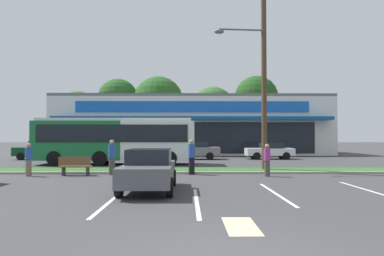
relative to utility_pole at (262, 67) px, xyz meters
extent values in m
cube|color=#2D5B23|center=(-3.48, -0.20, -5.91)|extent=(56.00, 2.20, 0.12)
cube|color=#99968C|center=(-3.48, -1.42, -5.91)|extent=(56.00, 0.24, 0.12)
cube|color=silver|center=(-6.60, -9.02, -5.97)|extent=(0.12, 4.80, 0.01)
cube|color=silver|center=(-3.99, -9.15, -5.97)|extent=(0.12, 4.80, 0.01)
cube|color=silver|center=(-1.23, -7.74, -5.97)|extent=(0.12, 4.80, 0.01)
cube|color=silver|center=(2.33, -7.18, -5.97)|extent=(0.12, 4.80, 0.01)
cube|color=beige|center=(-3.10, -12.01, -5.97)|extent=(0.70, 1.60, 0.01)
cube|color=silver|center=(-3.73, 20.98, -2.88)|extent=(30.11, 10.16, 6.19)
cube|color=black|center=(-3.73, 15.86, -4.12)|extent=(25.29, 0.08, 3.22)
cube|color=#0F4C8C|center=(-3.73, 15.20, -2.14)|extent=(28.30, 1.40, 0.35)
cube|color=#1959AD|center=(-3.73, 15.82, -0.90)|extent=(24.09, 0.16, 1.11)
cube|color=slate|center=(-3.73, 20.98, 0.36)|extent=(30.11, 10.16, 0.30)
cylinder|color=#473323|center=(-20.77, 32.46, -4.21)|extent=(0.44, 0.44, 3.52)
sphere|color=#23511E|center=(-20.77, 32.46, -0.17)|extent=(6.09, 6.09, 6.09)
cylinder|color=#473323|center=(-14.83, 32.61, -3.22)|extent=(0.44, 0.44, 5.50)
sphere|color=#23511E|center=(-14.83, 32.61, 1.79)|extent=(6.05, 6.05, 6.05)
cylinder|color=#473323|center=(-8.56, 31.15, -3.75)|extent=(0.44, 0.44, 4.44)
sphere|color=#23511E|center=(-8.56, 31.15, 1.24)|extent=(7.38, 7.38, 7.38)
cylinder|color=#473323|center=(-0.50, 30.85, -4.00)|extent=(0.44, 0.44, 3.95)
sphere|color=#2D6026|center=(-0.50, 30.85, 0.29)|extent=(6.18, 6.18, 6.18)
cylinder|color=#473323|center=(5.68, 29.83, -3.31)|extent=(0.44, 0.44, 5.32)
sphere|color=#1E4719|center=(5.68, 29.83, 1.68)|extent=(6.23, 6.23, 6.23)
cylinder|color=#4C3826|center=(0.13, 0.01, -0.36)|extent=(0.30, 0.30, 11.24)
cylinder|color=#59595B|center=(-1.17, -0.09, 2.12)|extent=(2.60, 0.29, 0.10)
ellipsoid|color=#59595B|center=(-2.46, -0.18, 1.97)|extent=(0.56, 0.32, 0.24)
cube|color=#196638|center=(-11.84, 4.89, -4.27)|extent=(6.10, 2.56, 2.70)
cube|color=silver|center=(-6.30, 4.90, -4.27)|extent=(4.99, 2.56, 2.70)
cube|color=silver|center=(-9.34, 4.90, -2.82)|extent=(10.64, 2.31, 0.20)
cube|color=black|center=(-9.34, 3.59, -3.79)|extent=(10.20, 0.07, 1.19)
cube|color=black|center=(-3.77, 4.90, -3.95)|extent=(0.06, 2.17, 1.51)
cylinder|color=black|center=(-5.47, 6.08, -5.47)|extent=(1.00, 0.30, 1.00)
cylinder|color=black|center=(-5.46, 3.73, -5.47)|extent=(1.00, 0.30, 1.00)
cylinder|color=black|center=(-10.18, 6.07, -5.47)|extent=(1.00, 0.30, 1.00)
cylinder|color=black|center=(-10.17, 3.72, -5.47)|extent=(1.00, 0.30, 1.00)
cylinder|color=black|center=(-13.22, 6.07, -5.47)|extent=(1.00, 0.30, 1.00)
cylinder|color=black|center=(-13.22, 3.72, -5.47)|extent=(1.00, 0.30, 1.00)
cube|color=brown|center=(-9.93, -2.04, -5.52)|extent=(1.60, 0.45, 0.06)
cube|color=brown|center=(-9.93, -2.24, -5.24)|extent=(1.60, 0.06, 0.44)
cube|color=#333338|center=(-9.32, -2.04, -5.75)|extent=(0.08, 0.36, 0.45)
cube|color=#333338|center=(-10.53, -2.04, -5.75)|extent=(0.08, 0.36, 0.45)
cube|color=slate|center=(-3.82, 10.42, -5.28)|extent=(4.70, 1.75, 0.74)
cube|color=black|center=(-3.59, 10.42, -4.69)|extent=(2.12, 1.54, 0.44)
cylinder|color=black|center=(-5.28, 9.59, -5.65)|extent=(0.64, 0.22, 0.64)
cylinder|color=black|center=(-5.28, 11.25, -5.65)|extent=(0.64, 0.22, 0.64)
cylinder|color=black|center=(-2.36, 9.59, -5.65)|extent=(0.64, 0.22, 0.64)
cylinder|color=black|center=(-2.36, 11.25, -5.65)|extent=(0.64, 0.22, 0.64)
cube|color=silver|center=(2.93, 10.60, -5.34)|extent=(4.11, 1.75, 0.63)
cube|color=black|center=(3.14, 10.60, -4.80)|extent=(1.85, 1.54, 0.44)
cylinder|color=black|center=(1.66, 9.78, -5.65)|extent=(0.64, 0.22, 0.64)
cylinder|color=black|center=(1.66, 11.43, -5.65)|extent=(0.64, 0.22, 0.64)
cylinder|color=black|center=(4.21, 9.78, -5.65)|extent=(0.64, 0.22, 0.64)
cylinder|color=black|center=(4.21, 11.43, -5.65)|extent=(0.64, 0.22, 0.64)
cube|color=#515459|center=(-5.66, -7.11, -5.33)|extent=(1.73, 4.12, 0.65)
cube|color=black|center=(-5.66, -6.90, -4.74)|extent=(1.52, 1.86, 0.53)
cylinder|color=black|center=(-4.84, -8.39, -5.65)|extent=(0.22, 0.64, 0.64)
cylinder|color=black|center=(-6.48, -8.39, -5.65)|extent=(0.22, 0.64, 0.64)
cylinder|color=black|center=(-4.84, -5.83, -5.65)|extent=(0.22, 0.64, 0.64)
cylinder|color=black|center=(-6.48, -5.83, -5.65)|extent=(0.22, 0.64, 0.64)
cube|color=#0C3F1E|center=(-17.01, 10.38, -5.29)|extent=(4.15, 1.74, 0.73)
cube|color=black|center=(-16.81, 10.38, -4.66)|extent=(1.87, 1.53, 0.53)
cylinder|color=black|center=(-18.30, 9.55, -5.65)|extent=(0.64, 0.22, 0.64)
cylinder|color=black|center=(-18.30, 11.20, -5.65)|extent=(0.64, 0.22, 0.64)
cylinder|color=black|center=(-15.73, 9.55, -5.65)|extent=(0.64, 0.22, 0.64)
cylinder|color=black|center=(-15.73, 11.20, -5.65)|extent=(0.64, 0.22, 0.64)
cylinder|color=#726651|center=(-12.17, -2.34, -5.57)|extent=(0.28, 0.28, 0.80)
cylinder|color=#264C99|center=(-12.17, -2.34, -4.86)|extent=(0.33, 0.33, 0.63)
sphere|color=tan|center=(-12.17, -2.34, -4.43)|extent=(0.22, 0.22, 0.22)
cylinder|color=#47423D|center=(-8.16, -1.76, -5.54)|extent=(0.31, 0.31, 0.87)
cylinder|color=#264C99|center=(-8.16, -1.76, -4.76)|extent=(0.36, 0.36, 0.69)
sphere|color=tan|center=(-8.16, -1.76, -4.29)|extent=(0.24, 0.24, 0.24)
cylinder|color=black|center=(-4.05, -1.71, -5.53)|extent=(0.31, 0.31, 0.88)
cylinder|color=#264C99|center=(-4.05, -1.71, -4.75)|extent=(0.37, 0.37, 0.70)
sphere|color=tan|center=(-4.05, -1.71, -4.28)|extent=(0.24, 0.24, 0.24)
cylinder|color=#47423D|center=(-0.33, -2.60, -5.59)|extent=(0.27, 0.27, 0.77)
cylinder|color=#99338C|center=(-0.33, -2.60, -4.89)|extent=(0.32, 0.32, 0.61)
sphere|color=tan|center=(-0.33, -2.60, -4.48)|extent=(0.21, 0.21, 0.21)
camera|label=1|loc=(-4.27, -19.57, -4.02)|focal=32.19mm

